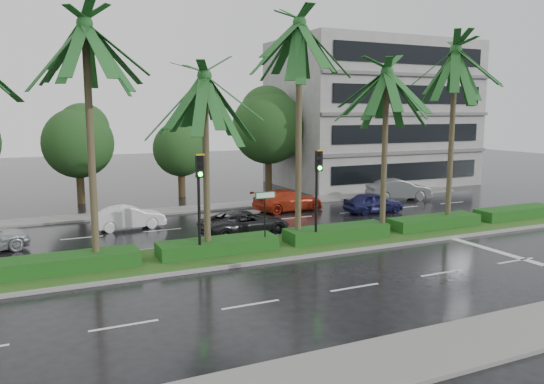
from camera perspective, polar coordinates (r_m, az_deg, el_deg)
name	(u,v)px	position (r m, az deg, el deg)	size (l,w,h in m)	color
ground	(291,254)	(23.41, 2.00, -6.64)	(120.00, 120.00, 0.00)	black
near_sidewalk	(465,343)	(15.54, 20.04, -15.03)	(40.00, 2.40, 0.12)	slate
far_sidewalk	(205,208)	(34.26, -7.18, -1.71)	(40.00, 2.00, 0.12)	slate
median	(281,247)	(24.26, 0.92, -5.90)	(36.00, 4.00, 0.15)	gray
hedge	(281,239)	(24.17, 0.93, -5.05)	(35.20, 1.40, 0.60)	#154B17
lane_markings	(354,248)	(24.55, 8.82, -6.00)	(34.00, 13.06, 0.01)	silver
palm_row	(254,64)	(23.06, -1.91, 13.63)	(26.30, 4.20, 10.71)	#463D28
signal_median_left	(199,191)	(21.58, -7.82, 0.11)	(0.34, 0.42, 4.36)	black
signal_median_right	(318,183)	(23.78, 4.93, 0.95)	(0.34, 0.42, 4.36)	black
street_sign	(265,206)	(22.94, -0.74, -1.51)	(0.95, 0.09, 2.60)	black
bg_trees	(187,133)	(39.23, -9.18, 6.25)	(32.78, 5.67, 8.19)	#372B19
building	(371,114)	(46.88, 10.64, 8.27)	(16.00, 10.00, 12.00)	gray
car_white	(129,217)	(29.15, -15.15, -2.65)	(3.74, 1.30, 1.23)	white
car_darkgrey	(245,223)	(26.63, -2.91, -3.36)	(4.60, 2.12, 1.28)	black
car_red	(288,200)	(33.22, 1.75, -0.90)	(4.62, 1.88, 1.34)	#A52812
car_blue	(373,202)	(33.22, 10.86, -1.11)	(3.74, 1.50, 1.27)	#181A48
car_grey	(399,189)	(38.46, 13.46, 0.27)	(4.45, 1.55, 1.47)	slate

